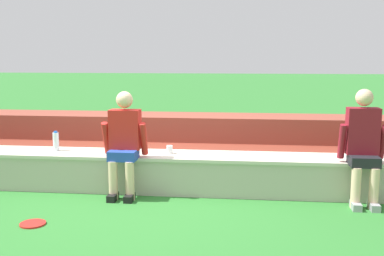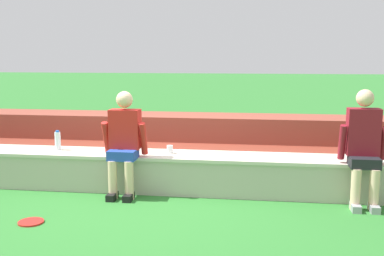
# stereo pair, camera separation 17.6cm
# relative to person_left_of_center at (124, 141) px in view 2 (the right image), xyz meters

# --- Properties ---
(ground_plane) EXTENTS (80.00, 80.00, 0.00)m
(ground_plane) POSITION_rel_person_left_of_center_xyz_m (0.24, 0.02, -0.70)
(ground_plane) COLOR #2D752D
(stone_seating_wall) EXTENTS (9.69, 0.61, 0.48)m
(stone_seating_wall) POSITION_rel_person_left_of_center_xyz_m (0.24, 0.30, -0.44)
(stone_seating_wall) COLOR #B7AF9E
(stone_seating_wall) RESTS_ON ground
(brick_bleachers) EXTENTS (13.29, 1.56, 0.79)m
(brick_bleachers) POSITION_rel_person_left_of_center_xyz_m (0.24, 1.67, -0.37)
(brick_bleachers) COLOR maroon
(brick_bleachers) RESTS_ON ground
(person_left_of_center) EXTENTS (0.56, 0.48, 1.31)m
(person_left_of_center) POSITION_rel_person_left_of_center_xyz_m (0.00, 0.00, 0.00)
(person_left_of_center) COLOR beige
(person_left_of_center) RESTS_ON ground
(person_center) EXTENTS (0.54, 0.50, 1.36)m
(person_center) POSITION_rel_person_left_of_center_xyz_m (2.86, 0.01, 0.02)
(person_center) COLOR beige
(person_center) RESTS_ON ground
(water_bottle_near_left) EXTENTS (0.08, 0.08, 0.26)m
(water_bottle_near_left) POSITION_rel_person_left_of_center_xyz_m (-1.02, 0.34, -0.09)
(water_bottle_near_left) COLOR silver
(water_bottle_near_left) RESTS_ON stone_seating_wall
(plastic_cup_left_end) EXTENTS (0.08, 0.08, 0.10)m
(plastic_cup_left_end) POSITION_rel_person_left_of_center_xyz_m (0.51, 0.35, -0.16)
(plastic_cup_left_end) COLOR white
(plastic_cup_left_end) RESTS_ON stone_seating_wall
(frisbee) EXTENTS (0.27, 0.27, 0.02)m
(frisbee) POSITION_rel_person_left_of_center_xyz_m (-0.70, -1.09, -0.69)
(frisbee) COLOR red
(frisbee) RESTS_ON ground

